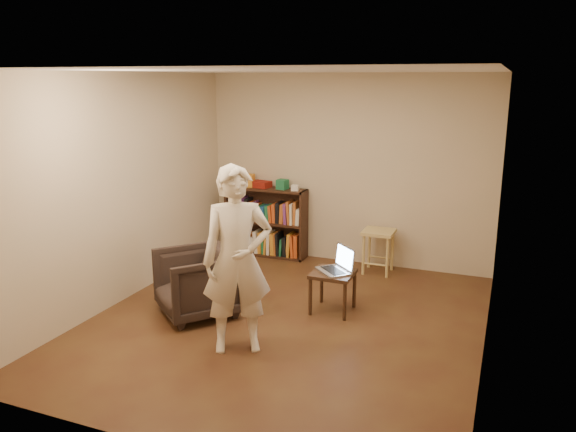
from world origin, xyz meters
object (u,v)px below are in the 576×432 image
at_px(bookshelf, 266,225).
at_px(person, 237,260).
at_px(side_table, 333,279).
at_px(armchair, 197,283).
at_px(laptop, 338,266).
at_px(stool, 379,239).

bearing_deg(bookshelf, person, -71.19).
relative_size(side_table, person, 0.26).
relative_size(armchair, laptop, 1.68).
height_order(bookshelf, armchair, bookshelf).
bearing_deg(side_table, laptop, 44.27).
relative_size(stool, laptop, 1.22).
distance_m(bookshelf, side_table, 2.22).
xyz_separation_m(stool, side_table, (-0.17, -1.45, -0.09)).
height_order(stool, person, person).
distance_m(armchair, laptop, 1.55).
height_order(stool, side_table, stool).
distance_m(laptop, person, 1.41).
xyz_separation_m(stool, laptop, (-0.14, -1.41, 0.05)).
bearing_deg(stool, person, -105.75).
distance_m(armchair, person, 1.10).
height_order(bookshelf, laptop, bookshelf).
bearing_deg(bookshelf, side_table, -46.70).
relative_size(bookshelf, laptop, 2.52).
height_order(laptop, person, person).
distance_m(stool, armchair, 2.58).
bearing_deg(armchair, laptop, 66.18).
height_order(side_table, person, person).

